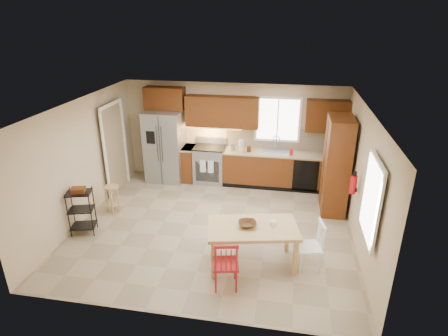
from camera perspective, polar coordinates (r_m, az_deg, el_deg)
floor at (r=7.77m, az=-1.54°, el=-8.91°), size 5.50×5.50×0.00m
ceiling at (r=6.81m, az=-1.76°, el=9.34°), size 5.50×5.00×0.02m
wall_back at (r=9.51m, az=1.40°, el=5.41°), size 5.50×0.02×2.50m
wall_front at (r=5.06m, az=-7.45°, el=-11.35°), size 5.50×0.02×2.50m
wall_left at (r=8.18m, az=-20.88°, el=0.95°), size 0.02×5.00×2.50m
wall_right at (r=7.20m, az=20.34°, el=-1.87°), size 0.02×5.00×2.50m
refrigerator at (r=9.66m, az=-8.99°, el=3.29°), size 0.92×0.75×1.82m
range_stove at (r=9.58m, az=-2.18°, el=0.51°), size 0.76×0.63×0.92m
base_cabinet_narrow at (r=9.72m, az=-5.33°, el=0.70°), size 0.30×0.60×0.90m
base_cabinet_run at (r=9.40m, az=8.87°, el=-0.26°), size 2.92×0.60×0.90m
dishwasher at (r=9.15m, az=12.31°, el=-1.19°), size 0.60×0.02×0.78m
backsplash at (r=9.42m, az=9.19°, el=4.47°), size 2.92×0.03×0.55m
upper_over_fridge at (r=9.53m, az=-9.04°, el=10.46°), size 1.00×0.35×0.55m
upper_left_block at (r=9.23m, az=-0.28°, el=8.59°), size 1.80×0.35×0.75m
upper_right_block at (r=9.13m, az=15.49°, el=7.61°), size 1.00×0.35×0.75m
window_back at (r=9.29m, az=8.19°, el=7.33°), size 1.12×0.04×1.12m
sink at (r=9.26m, az=7.84°, el=2.16°), size 0.62×0.46×0.16m
undercab_glow at (r=9.37m, az=-2.12°, el=6.28°), size 1.60×0.30×0.01m
soap_bottle at (r=9.11m, az=10.24°, el=2.58°), size 0.09×0.09×0.19m
paper_towel at (r=9.21m, az=2.60°, el=3.44°), size 0.12×0.12×0.28m
canister_steel at (r=9.26m, az=1.36°, el=3.22°), size 0.11×0.11×0.18m
canister_wood at (r=9.19m, az=3.80°, el=2.89°), size 0.10×0.10×0.14m
pantry at (r=8.32m, az=16.74°, el=0.39°), size 0.50×0.95×2.10m
fire_extinguisher at (r=7.37m, az=19.09°, el=-2.40°), size 0.12×0.12×0.36m
window_right at (r=6.08m, az=21.59°, el=-4.53°), size 0.04×1.02×1.32m
doorway at (r=9.27m, az=-16.36°, el=2.71°), size 0.04×0.95×2.10m
dining_table at (r=6.56m, az=4.33°, el=-11.73°), size 1.64×1.14×0.73m
chair_red at (r=6.03m, az=0.26°, el=-14.27°), size 0.49×0.49×0.88m
chair_white at (r=6.56m, az=12.83°, el=-11.51°), size 0.49×0.49×0.88m
table_bowl at (r=6.37m, az=3.58°, el=-8.86°), size 0.36×0.36×0.07m
table_jar at (r=6.41m, az=7.47°, el=-8.51°), size 0.13×0.13×0.12m
bar_stool at (r=8.51m, az=-16.58°, el=-4.56°), size 0.34×0.34×0.62m
utility_cart at (r=7.86m, az=-20.86°, el=-6.25°), size 0.55×0.48×0.93m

